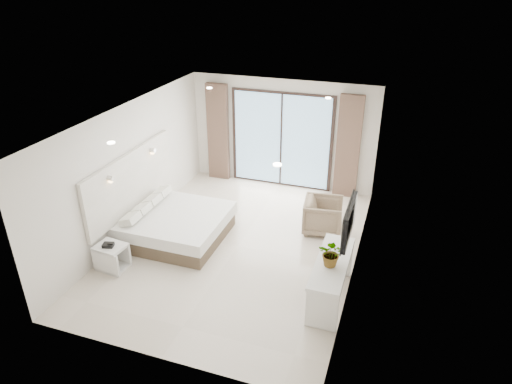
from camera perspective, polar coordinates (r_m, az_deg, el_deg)
ground at (r=9.25m, az=-2.27°, el=-6.76°), size 6.20×6.20×0.00m
room_shell at (r=9.17m, az=-2.00°, el=4.13°), size 4.62×6.22×2.72m
bed at (r=9.51m, az=-10.04°, el=-4.10°), size 1.96×1.87×0.69m
nightstand at (r=8.90m, az=-17.57°, el=-7.74°), size 0.58×0.49×0.49m
phone at (r=8.73m, az=-17.99°, el=-6.33°), size 0.22×0.19×0.06m
console_desk at (r=7.68m, az=9.42°, el=-9.77°), size 0.51×1.65×0.77m
plant at (r=7.37m, az=9.46°, el=-7.92°), size 0.43×0.48×0.35m
armchair at (r=9.64m, az=8.40°, el=-2.76°), size 0.82×0.86×0.80m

